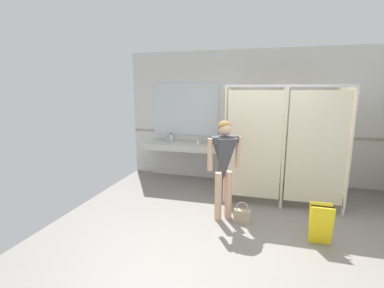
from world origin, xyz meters
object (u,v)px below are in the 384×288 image
Objects in this scene: person_standing at (224,159)px; handbag at (242,215)px; paper_cup at (198,143)px; soap_dispenser at (171,138)px; wet_floor_sign at (321,224)px.

person_standing is 0.93m from handbag.
soap_dispenser is at bearing 162.24° from paper_cup.
handbag is 0.61× the size of wet_floor_sign.
handbag is at bearing -47.06° from soap_dispenser.
paper_cup is (-0.83, 1.71, -0.11)m from person_standing.
person_standing is at bearing -64.02° from paper_cup.
wet_floor_sign is (1.36, -0.39, -0.70)m from person_standing.
handbag is 1.64× the size of soap_dispenser.
handbag is (0.31, -0.05, -0.87)m from person_standing.
handbag is 1.12m from wet_floor_sign.
person_standing is 1.58m from wet_floor_sign.
soap_dispenser reaches higher than wet_floor_sign.
paper_cup is at bearing 122.92° from handbag.
soap_dispenser is (-1.85, 1.98, 0.80)m from handbag.
person_standing is at bearing 170.88° from handbag.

